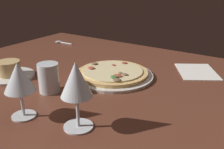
% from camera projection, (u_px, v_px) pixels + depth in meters
% --- Properties ---
extents(dining_table, '(1.50, 1.10, 0.04)m').
position_uv_depth(dining_table, '(111.00, 94.00, 0.87)').
color(dining_table, brown).
rests_on(dining_table, ground).
extents(pizza_main, '(0.30, 0.30, 0.03)m').
position_uv_depth(pizza_main, '(113.00, 74.00, 0.96)').
color(pizza_main, silver).
rests_on(pizza_main, dining_table).
extents(ramekin_on_saucer, '(0.18, 0.18, 0.06)m').
position_uv_depth(ramekin_on_saucer, '(9.00, 71.00, 0.95)').
color(ramekin_on_saucer, silver).
rests_on(ramekin_on_saucer, dining_table).
extents(wine_glass_far, '(0.08, 0.08, 0.15)m').
position_uv_depth(wine_glass_far, '(19.00, 79.00, 0.66)').
color(wine_glass_far, silver).
rests_on(wine_glass_far, dining_table).
extents(wine_glass_near, '(0.08, 0.08, 0.17)m').
position_uv_depth(wine_glass_near, '(76.00, 82.00, 0.60)').
color(wine_glass_near, silver).
rests_on(wine_glass_near, dining_table).
extents(water_glass, '(0.07, 0.07, 0.09)m').
position_uv_depth(water_glass, '(49.00, 80.00, 0.83)').
color(water_glass, silver).
rests_on(water_glass, dining_table).
extents(paper_menu, '(0.21, 0.22, 0.00)m').
position_uv_depth(paper_menu, '(197.00, 72.00, 1.01)').
color(paper_menu, white).
rests_on(paper_menu, dining_table).
extents(spoon, '(0.11, 0.04, 0.01)m').
position_uv_depth(spoon, '(60.00, 42.00, 1.43)').
color(spoon, silver).
rests_on(spoon, dining_table).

